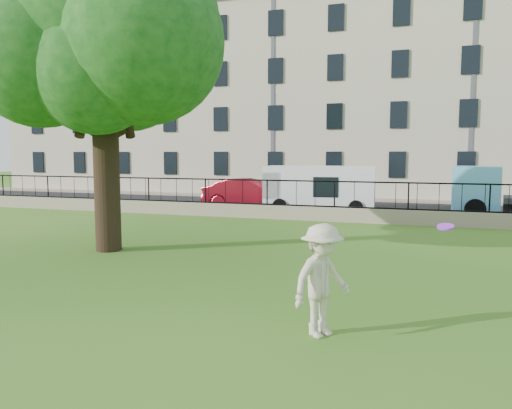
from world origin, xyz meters
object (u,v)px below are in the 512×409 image
at_px(tree, 100,32).
at_px(white_van, 320,189).
at_px(red_sedan, 249,194).
at_px(man, 322,280).
at_px(frisbee, 446,227).

distance_m(tree, white_van, 13.59).
relative_size(red_sedan, white_van, 0.89).
distance_m(man, frisbee, 2.22).
bearing_deg(white_van, man, -83.37).
relative_size(tree, frisbee, 35.72).
height_order(tree, frisbee, tree).
bearing_deg(tree, red_sedan, 88.61).
relative_size(man, white_van, 0.33).
bearing_deg(tree, frisbee, -22.74).
xyz_separation_m(tree, white_van, (4.03, 11.87, -5.23)).
bearing_deg(red_sedan, white_van, -92.59).
bearing_deg(frisbee, white_van, 108.68).
relative_size(man, red_sedan, 0.38).
bearing_deg(white_van, frisbee, -76.53).
bearing_deg(red_sedan, frisbee, -152.70).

